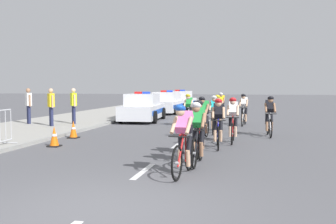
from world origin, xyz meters
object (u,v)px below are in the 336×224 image
cyclist_second (198,132)px  spectator_closest (74,103)px  cyclist_fourth (218,122)px  cyclist_twelfth (221,105)px  cyclist_fifth (233,119)px  cyclist_eighth (270,116)px  cyclist_lead (184,139)px  spectator_middle (51,104)px  police_car_third (180,101)px  traffic_cone_mid (54,137)px  police_car_second (167,103)px  cyclist_sixth (204,117)px  spectator_back (28,103)px  cyclist_tenth (189,110)px  police_car_nearest (143,108)px  traffic_cone_near (73,130)px  cyclist_third (199,127)px  cyclist_seventh (214,114)px  cyclist_ninth (218,112)px  cyclist_eleventh (244,109)px

cyclist_second → spectator_closest: spectator_closest is taller
cyclist_fourth → cyclist_twelfth: size_ratio=1.00×
cyclist_fourth → cyclist_fifth: bearing=72.0°
cyclist_twelfth → cyclist_eighth: bearing=-71.5°
cyclist_lead → spectator_middle: bearing=134.5°
police_car_third → traffic_cone_mid: police_car_third is taller
cyclist_fifth → police_car_second: size_ratio=0.39×
cyclist_lead → cyclist_eighth: 7.19m
cyclist_fourth → cyclist_sixth: same height
spectator_back → cyclist_twelfth: bearing=34.0°
cyclist_fifth → spectator_back: 10.19m
traffic_cone_mid → spectator_back: size_ratio=0.38×
police_car_second → traffic_cone_mid: police_car_second is taller
cyclist_second → traffic_cone_mid: (-4.77, 1.73, -0.48)m
police_car_second → spectator_middle: spectator_middle is taller
cyclist_tenth → police_car_third: (-2.90, 13.09, -0.11)m
police_car_nearest → traffic_cone_near: 7.12m
cyclist_third → traffic_cone_mid: 4.72m
cyclist_seventh → cyclist_ninth: same height
cyclist_eleventh → traffic_cone_mid: cyclist_eleventh is taller
cyclist_eighth → spectator_middle: spectator_middle is taller
cyclist_sixth → cyclist_ninth: size_ratio=1.00×
cyclist_ninth → cyclist_tenth: same height
cyclist_eleventh → cyclist_ninth: bearing=-114.6°
cyclist_lead → cyclist_seventh: (-0.07, 7.26, 0.00)m
cyclist_tenth → cyclist_eleventh: bearing=20.0°
police_car_third → traffic_cone_near: police_car_third is taller
cyclist_second → traffic_cone_mid: size_ratio=2.69×
traffic_cone_mid → cyclist_second: bearing=-19.9°
cyclist_seventh → spectator_back: bearing=174.3°
cyclist_seventh → traffic_cone_mid: bearing=-136.4°
spectator_closest → spectator_middle: same height
police_car_nearest → cyclist_seventh: bearing=-47.0°
spectator_back → traffic_cone_near: bearing=-40.1°
cyclist_third → cyclist_eighth: size_ratio=1.00×
cyclist_twelfth → police_car_nearest: police_car_nearest is taller
cyclist_lead → traffic_cone_mid: (-4.64, 2.91, -0.48)m
cyclist_eighth → spectator_back: size_ratio=1.03×
cyclist_second → cyclist_eighth: (1.91, 5.71, 0.00)m
cyclist_sixth → police_car_second: 12.92m
cyclist_lead → cyclist_sixth: size_ratio=1.00×
cyclist_eleventh → spectator_closest: size_ratio=1.03×
cyclist_seventh → cyclist_tenth: same height
cyclist_fourth → spectator_closest: size_ratio=1.03×
cyclist_tenth → cyclist_eleventh: same height
cyclist_lead → cyclist_eighth: bearing=73.5°
police_car_nearest → spectator_closest: bearing=-126.1°
cyclist_lead → spectator_back: spectator_back is taller
cyclist_ninth → spectator_closest: bearing=178.3°
cyclist_eighth → cyclist_tenth: bearing=141.4°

